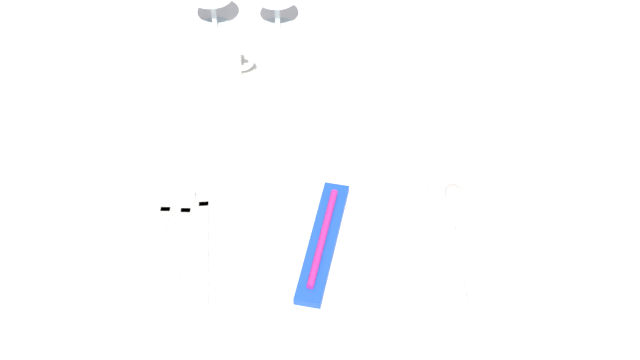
{
  "coord_description": "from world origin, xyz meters",
  "views": [
    {
      "loc": [
        -0.06,
        -0.97,
        1.7
      ],
      "look_at": [
        -0.03,
        -0.11,
        0.76
      ],
      "focal_mm": 48.31,
      "sensor_mm": 36.0,
      "label": 1
    }
  ],
  "objects_px": {
    "dinner_knife": "(439,244)",
    "spoon_soup": "(460,224)",
    "dinner_plate": "(323,249)",
    "fork_outer": "(204,239)",
    "fork_salad": "(159,245)",
    "toothbrush_package": "(323,241)",
    "fork_inner": "(181,243)",
    "coffee_cup_left": "(219,62)"
  },
  "relations": [
    {
      "from": "fork_outer",
      "to": "fork_inner",
      "type": "distance_m",
      "value": 0.03
    },
    {
      "from": "fork_outer",
      "to": "fork_inner",
      "type": "bearing_deg",
      "value": -169.32
    },
    {
      "from": "fork_outer",
      "to": "fork_salad",
      "type": "bearing_deg",
      "value": -171.7
    },
    {
      "from": "dinner_plate",
      "to": "toothbrush_package",
      "type": "height_order",
      "value": "toothbrush_package"
    },
    {
      "from": "fork_inner",
      "to": "dinner_knife",
      "type": "bearing_deg",
      "value": -2.15
    },
    {
      "from": "fork_outer",
      "to": "spoon_soup",
      "type": "bearing_deg",
      "value": 2.28
    },
    {
      "from": "fork_salad",
      "to": "dinner_knife",
      "type": "relative_size",
      "value": 0.96
    },
    {
      "from": "fork_outer",
      "to": "fork_salad",
      "type": "relative_size",
      "value": 0.99
    },
    {
      "from": "fork_salad",
      "to": "spoon_soup",
      "type": "distance_m",
      "value": 0.43
    },
    {
      "from": "toothbrush_package",
      "to": "fork_salad",
      "type": "height_order",
      "value": "toothbrush_package"
    },
    {
      "from": "dinner_knife",
      "to": "spoon_soup",
      "type": "distance_m",
      "value": 0.05
    },
    {
      "from": "dinner_plate",
      "to": "coffee_cup_left",
      "type": "bearing_deg",
      "value": 113.32
    },
    {
      "from": "dinner_knife",
      "to": "coffee_cup_left",
      "type": "distance_m",
      "value": 0.49
    },
    {
      "from": "dinner_knife",
      "to": "coffee_cup_left",
      "type": "height_order",
      "value": "coffee_cup_left"
    },
    {
      "from": "coffee_cup_left",
      "to": "spoon_soup",
      "type": "bearing_deg",
      "value": -42.4
    },
    {
      "from": "fork_outer",
      "to": "toothbrush_package",
      "type": "bearing_deg",
      "value": -9.45
    },
    {
      "from": "toothbrush_package",
      "to": "dinner_knife",
      "type": "bearing_deg",
      "value": 2.88
    },
    {
      "from": "dinner_plate",
      "to": "fork_inner",
      "type": "xyz_separation_m",
      "value": [
        -0.2,
        0.02,
        -0.01
      ]
    },
    {
      "from": "fork_inner",
      "to": "coffee_cup_left",
      "type": "xyz_separation_m",
      "value": [
        0.04,
        0.35,
        0.04
      ]
    },
    {
      "from": "dinner_knife",
      "to": "coffee_cup_left",
      "type": "xyz_separation_m",
      "value": [
        -0.32,
        0.36,
        0.04
      ]
    },
    {
      "from": "dinner_knife",
      "to": "spoon_soup",
      "type": "height_order",
      "value": "spoon_soup"
    },
    {
      "from": "dinner_plate",
      "to": "spoon_soup",
      "type": "relative_size",
      "value": 1.28
    },
    {
      "from": "dinner_knife",
      "to": "fork_inner",
      "type": "bearing_deg",
      "value": 177.85
    },
    {
      "from": "fork_inner",
      "to": "spoon_soup",
      "type": "height_order",
      "value": "spoon_soup"
    },
    {
      "from": "fork_outer",
      "to": "fork_salad",
      "type": "height_order",
      "value": "same"
    },
    {
      "from": "dinner_knife",
      "to": "toothbrush_package",
      "type": "bearing_deg",
      "value": -177.12
    },
    {
      "from": "spoon_soup",
      "to": "coffee_cup_left",
      "type": "relative_size",
      "value": 2.13
    },
    {
      "from": "dinner_plate",
      "to": "coffee_cup_left",
      "type": "height_order",
      "value": "coffee_cup_left"
    },
    {
      "from": "fork_inner",
      "to": "coffee_cup_left",
      "type": "height_order",
      "value": "coffee_cup_left"
    },
    {
      "from": "fork_inner",
      "to": "spoon_soup",
      "type": "xyz_separation_m",
      "value": [
        0.4,
        0.02,
        -0.0
      ]
    },
    {
      "from": "toothbrush_package",
      "to": "coffee_cup_left",
      "type": "relative_size",
      "value": 2.14
    },
    {
      "from": "fork_salad",
      "to": "spoon_soup",
      "type": "xyz_separation_m",
      "value": [
        0.43,
        0.02,
        0.0
      ]
    },
    {
      "from": "toothbrush_package",
      "to": "coffee_cup_left",
      "type": "height_order",
      "value": "coffee_cup_left"
    },
    {
      "from": "dinner_plate",
      "to": "fork_salad",
      "type": "bearing_deg",
      "value": 175.27
    },
    {
      "from": "spoon_soup",
      "to": "coffee_cup_left",
      "type": "height_order",
      "value": "coffee_cup_left"
    },
    {
      "from": "dinner_plate",
      "to": "fork_salad",
      "type": "xyz_separation_m",
      "value": [
        -0.23,
        0.02,
        -0.01
      ]
    },
    {
      "from": "fork_inner",
      "to": "spoon_soup",
      "type": "relative_size",
      "value": 0.99
    },
    {
      "from": "spoon_soup",
      "to": "dinner_plate",
      "type": "bearing_deg",
      "value": -167.88
    },
    {
      "from": "fork_salad",
      "to": "fork_inner",
      "type": "bearing_deg",
      "value": 5.68
    },
    {
      "from": "dinner_plate",
      "to": "fork_outer",
      "type": "distance_m",
      "value": 0.17
    },
    {
      "from": "dinner_plate",
      "to": "fork_outer",
      "type": "xyz_separation_m",
      "value": [
        -0.17,
        0.03,
        -0.01
      ]
    },
    {
      "from": "toothbrush_package",
      "to": "spoon_soup",
      "type": "relative_size",
      "value": 1.0
    }
  ]
}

